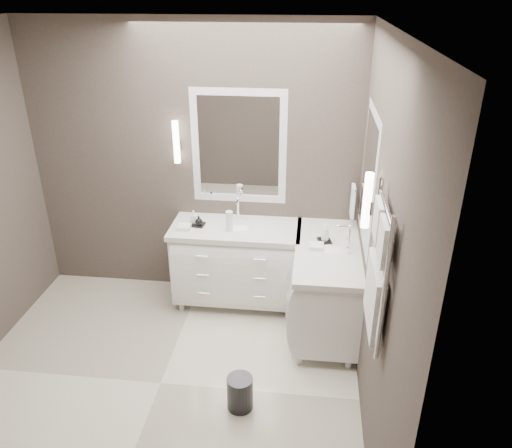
# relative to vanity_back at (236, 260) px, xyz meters

# --- Properties ---
(floor) EXTENTS (3.20, 3.00, 0.01)m
(floor) POSITION_rel_vanity_back_xyz_m (-0.45, -1.23, -0.49)
(floor) COLOR beige
(floor) RESTS_ON ground
(ceiling) EXTENTS (3.20, 3.00, 0.01)m
(ceiling) POSITION_rel_vanity_back_xyz_m (-0.45, -1.23, 2.22)
(ceiling) COLOR white
(ceiling) RESTS_ON wall_back
(wall_back) EXTENTS (3.20, 0.01, 2.70)m
(wall_back) POSITION_rel_vanity_back_xyz_m (-0.45, 0.28, 0.86)
(wall_back) COLOR #443B36
(wall_back) RESTS_ON floor
(wall_front) EXTENTS (3.20, 0.01, 2.70)m
(wall_front) POSITION_rel_vanity_back_xyz_m (-0.45, -2.73, 0.86)
(wall_front) COLOR #443B36
(wall_front) RESTS_ON floor
(wall_right) EXTENTS (0.01, 3.00, 2.70)m
(wall_right) POSITION_rel_vanity_back_xyz_m (1.15, -1.23, 0.86)
(wall_right) COLOR #443B36
(wall_right) RESTS_ON floor
(vanity_back) EXTENTS (1.24, 0.59, 0.97)m
(vanity_back) POSITION_rel_vanity_back_xyz_m (0.00, 0.00, 0.00)
(vanity_back) COLOR white
(vanity_back) RESTS_ON floor
(vanity_right) EXTENTS (0.59, 1.24, 0.97)m
(vanity_right) POSITION_rel_vanity_back_xyz_m (0.88, -0.33, 0.00)
(vanity_right) COLOR white
(vanity_right) RESTS_ON floor
(mirror_back) EXTENTS (0.90, 0.02, 1.10)m
(mirror_back) POSITION_rel_vanity_back_xyz_m (-0.00, 0.26, 1.06)
(mirror_back) COLOR white
(mirror_back) RESTS_ON wall_back
(mirror_right) EXTENTS (0.02, 0.90, 1.10)m
(mirror_right) POSITION_rel_vanity_back_xyz_m (1.14, -0.43, 1.06)
(mirror_right) COLOR white
(mirror_right) RESTS_ON wall_right
(sconce_back) EXTENTS (0.06, 0.06, 0.40)m
(sconce_back) POSITION_rel_vanity_back_xyz_m (-0.58, 0.20, 1.11)
(sconce_back) COLOR white
(sconce_back) RESTS_ON wall_back
(sconce_right) EXTENTS (0.06, 0.06, 0.40)m
(sconce_right) POSITION_rel_vanity_back_xyz_m (1.08, -1.01, 1.11)
(sconce_right) COLOR white
(sconce_right) RESTS_ON wall_right
(towel_bar_corner) EXTENTS (0.03, 0.22, 0.30)m
(towel_bar_corner) POSITION_rel_vanity_back_xyz_m (1.09, 0.13, 0.63)
(towel_bar_corner) COLOR white
(towel_bar_corner) RESTS_ON wall_right
(towel_ladder) EXTENTS (0.06, 0.58, 0.90)m
(towel_ladder) POSITION_rel_vanity_back_xyz_m (1.10, -1.63, 0.91)
(towel_ladder) COLOR white
(towel_ladder) RESTS_ON wall_right
(waste_bin) EXTENTS (0.26, 0.26, 0.28)m
(waste_bin) POSITION_rel_vanity_back_xyz_m (0.23, -1.40, -0.35)
(waste_bin) COLOR black
(waste_bin) RESTS_ON floor
(amenity_tray_back) EXTENTS (0.16, 0.13, 0.02)m
(amenity_tray_back) POSITION_rel_vanity_back_xyz_m (-0.38, -0.01, 0.38)
(amenity_tray_back) COLOR black
(amenity_tray_back) RESTS_ON vanity_back
(amenity_tray_right) EXTENTS (0.14, 0.17, 0.02)m
(amenity_tray_right) POSITION_rel_vanity_back_xyz_m (0.84, -0.22, 0.38)
(amenity_tray_right) COLOR black
(amenity_tray_right) RESTS_ON vanity_right
(water_bottle) EXTENTS (0.09, 0.09, 0.19)m
(water_bottle) POSITION_rel_vanity_back_xyz_m (-0.05, -0.08, 0.46)
(water_bottle) COLOR silver
(water_bottle) RESTS_ON vanity_back
(soap_bottle_a) EXTENTS (0.05, 0.06, 0.12)m
(soap_bottle_a) POSITION_rel_vanity_back_xyz_m (-0.41, 0.01, 0.45)
(soap_bottle_a) COLOR white
(soap_bottle_a) RESTS_ON amenity_tray_back
(soap_bottle_b) EXTENTS (0.09, 0.09, 0.09)m
(soap_bottle_b) POSITION_rel_vanity_back_xyz_m (-0.35, -0.04, 0.43)
(soap_bottle_b) COLOR black
(soap_bottle_b) RESTS_ON amenity_tray_back
(soap_bottle_c) EXTENTS (0.07, 0.07, 0.17)m
(soap_bottle_c) POSITION_rel_vanity_back_xyz_m (0.84, -0.22, 0.47)
(soap_bottle_c) COLOR white
(soap_bottle_c) RESTS_ON amenity_tray_right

